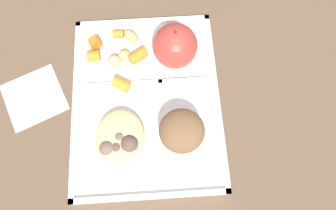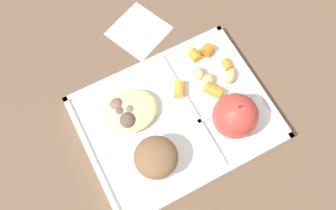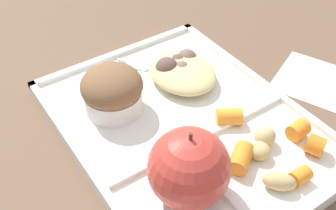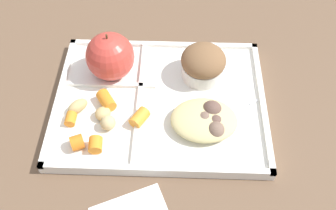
{
  "view_description": "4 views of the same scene",
  "coord_description": "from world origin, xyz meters",
  "px_view_note": "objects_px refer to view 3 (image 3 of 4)",
  "views": [
    {
      "loc": [
        0.21,
        0.03,
        0.58
      ],
      "look_at": [
        0.02,
        0.04,
        0.04
      ],
      "focal_mm": 32.75,
      "sensor_mm": 36.0,
      "label": 1
    },
    {
      "loc": [
        0.13,
        0.22,
        0.73
      ],
      "look_at": [
        0.01,
        -0.02,
        0.04
      ],
      "focal_mm": 40.33,
      "sensor_mm": 36.0,
      "label": 2
    },
    {
      "loc": [
        -0.3,
        0.23,
        0.39
      ],
      "look_at": [
        0.02,
        0.01,
        0.04
      ],
      "focal_mm": 43.53,
      "sensor_mm": 36.0,
      "label": 3
    },
    {
      "loc": [
        0.03,
        -0.41,
        0.55
      ],
      "look_at": [
        0.01,
        -0.02,
        0.03
      ],
      "focal_mm": 40.12,
      "sensor_mm": 36.0,
      "label": 4
    }
  ],
  "objects_px": {
    "bran_muffin": "(112,91)",
    "lunch_tray": "(184,127)",
    "plastic_fork": "(155,70)",
    "green_apple": "(189,168)"
  },
  "relations": [
    {
      "from": "bran_muffin",
      "to": "lunch_tray",
      "type": "bearing_deg",
      "value": -140.85
    },
    {
      "from": "lunch_tray",
      "to": "plastic_fork",
      "type": "bearing_deg",
      "value": -13.81
    },
    {
      "from": "bran_muffin",
      "to": "green_apple",
      "type": "bearing_deg",
      "value": 180.0
    },
    {
      "from": "bran_muffin",
      "to": "plastic_fork",
      "type": "height_order",
      "value": "bran_muffin"
    },
    {
      "from": "bran_muffin",
      "to": "plastic_fork",
      "type": "relative_size",
      "value": 0.63
    },
    {
      "from": "bran_muffin",
      "to": "plastic_fork",
      "type": "distance_m",
      "value": 0.1
    },
    {
      "from": "plastic_fork",
      "to": "green_apple",
      "type": "bearing_deg",
      "value": 156.42
    },
    {
      "from": "lunch_tray",
      "to": "green_apple",
      "type": "bearing_deg",
      "value": 145.81
    },
    {
      "from": "lunch_tray",
      "to": "bran_muffin",
      "type": "height_order",
      "value": "bran_muffin"
    },
    {
      "from": "lunch_tray",
      "to": "green_apple",
      "type": "xyz_separation_m",
      "value": [
        -0.09,
        0.06,
        0.05
      ]
    }
  ]
}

